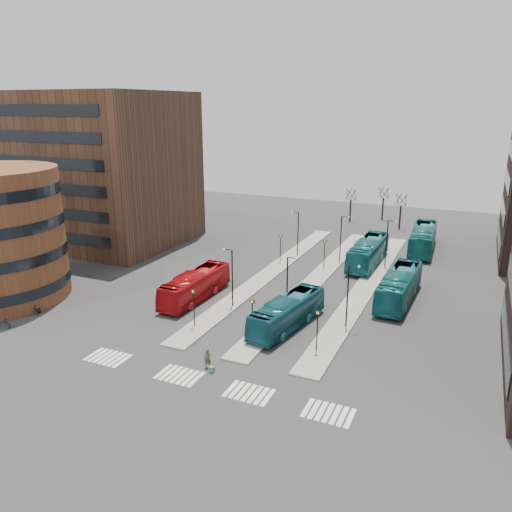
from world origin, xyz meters
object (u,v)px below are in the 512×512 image
at_px(traveller, 208,358).
at_px(bicycle_mid, 35,308).
at_px(red_bus, 195,286).
at_px(bicycle_far, 32,309).
at_px(suitcase, 212,370).
at_px(teal_bus_c, 399,286).
at_px(teal_bus_b, 368,252).
at_px(commuter_a, 185,293).
at_px(commuter_c, 269,317).
at_px(bicycle_near, 1,323).
at_px(teal_bus_d, 423,239).
at_px(commuter_b, 277,309).
at_px(teal_bus_a, 288,313).

height_order(traveller, bicycle_mid, traveller).
bearing_deg(traveller, red_bus, 108.73).
relative_size(bicycle_mid, bicycle_far, 0.85).
bearing_deg(suitcase, teal_bus_c, 60.64).
bearing_deg(bicycle_mid, teal_bus_b, -40.60).
distance_m(suitcase, commuter_a, 15.41).
relative_size(traveller, commuter_c, 0.96).
bearing_deg(bicycle_far, red_bus, -43.04).
bearing_deg(suitcase, bicycle_near, -179.67).
xyz_separation_m(suitcase, commuter_c, (0.70, 9.93, 0.61)).
bearing_deg(traveller, bicycle_far, 158.42).
bearing_deg(red_bus, teal_bus_d, 56.76).
distance_m(traveller, bicycle_far, 21.56).
relative_size(traveller, bicycle_far, 0.91).
height_order(commuter_a, commuter_b, commuter_a).
relative_size(teal_bus_d, commuter_c, 7.59).
bearing_deg(bicycle_far, teal_bus_a, -64.12).
bearing_deg(teal_bus_d, teal_bus_a, -107.18).
distance_m(suitcase, teal_bus_b, 33.05).
relative_size(teal_bus_b, teal_bus_c, 1.03).
height_order(commuter_a, bicycle_mid, commuter_a).
bearing_deg(commuter_c, bicycle_far, -44.98).
bearing_deg(commuter_c, red_bus, -79.30).
distance_m(commuter_b, bicycle_mid, 24.54).
bearing_deg(bicycle_near, commuter_a, -52.93).
bearing_deg(traveller, teal_bus_d, 58.67).
distance_m(red_bus, commuter_b, 9.98).
xyz_separation_m(traveller, bicycle_near, (-21.44, -1.45, -0.32)).
distance_m(teal_bus_d, commuter_c, 33.95).
height_order(traveller, commuter_b, commuter_b).
height_order(commuter_a, commuter_c, commuter_a).
bearing_deg(commuter_a, teal_bus_c, -174.24).
height_order(teal_bus_c, commuter_c, teal_bus_c).
bearing_deg(traveller, teal_bus_c, 45.02).
xyz_separation_m(red_bus, bicycle_far, (-12.96, -10.16, -1.06)).
relative_size(teal_bus_b, bicycle_far, 6.81).
distance_m(teal_bus_c, bicycle_near, 39.86).
relative_size(commuter_c, bicycle_far, 0.94).
xyz_separation_m(teal_bus_b, teal_bus_d, (5.76, 9.66, 0.09)).
relative_size(commuter_b, commuter_c, 1.04).
bearing_deg(bicycle_mid, commuter_a, -52.12).
xyz_separation_m(teal_bus_c, teal_bus_d, (0.02, 20.97, 0.13)).
bearing_deg(commuter_c, commuter_b, -155.27).
bearing_deg(teal_bus_c, red_bus, -155.03).
bearing_deg(bicycle_near, teal_bus_c, -65.22).
bearing_deg(teal_bus_d, teal_bus_b, -123.04).
bearing_deg(commuter_c, traveller, 19.39).
distance_m(red_bus, bicycle_near, 18.97).
bearing_deg(commuter_c, commuter_a, -73.15).
relative_size(red_bus, bicycle_near, 5.78).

